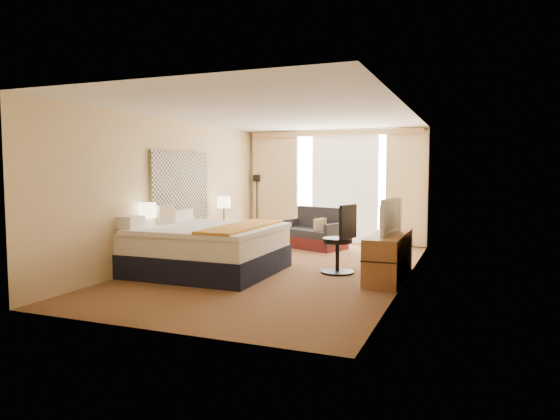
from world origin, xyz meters
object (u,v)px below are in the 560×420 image
(lamp_left, at_px, (147,211))
(bed, at_px, (205,248))
(floor_lamp, at_px, (257,194))
(desk_chair, at_px, (341,243))
(media_dresser, at_px, (389,256))
(nightstand_right, at_px, (222,237))
(television, at_px, (385,216))
(lamp_right, at_px, (224,203))
(nightstand_left, at_px, (150,256))
(loveseat, at_px, (314,234))

(lamp_left, bearing_deg, bed, 26.09)
(floor_lamp, height_order, desk_chair, floor_lamp)
(media_dresser, height_order, lamp_left, lamp_left)
(media_dresser, bearing_deg, nightstand_right, 158.60)
(nightstand_right, relative_size, television, 0.57)
(floor_lamp, relative_size, television, 1.64)
(bed, relative_size, television, 2.36)
(bed, height_order, lamp_right, lamp_right)
(nightstand_right, bearing_deg, floor_lamp, 90.93)
(nightstand_left, bearing_deg, bed, 26.34)
(lamp_left, relative_size, lamp_right, 1.03)
(loveseat, relative_size, lamp_right, 2.70)
(bed, height_order, television, television)
(media_dresser, distance_m, loveseat, 3.20)
(loveseat, relative_size, lamp_left, 2.63)
(media_dresser, height_order, loveseat, loveseat)
(media_dresser, height_order, desk_chair, desk_chair)
(bed, height_order, floor_lamp, floor_lamp)
(nightstand_left, relative_size, floor_lamp, 0.35)
(floor_lamp, bearing_deg, media_dresser, -41.50)
(bed, distance_m, desk_chair, 2.22)
(nightstand_right, bearing_deg, lamp_left, -90.48)
(nightstand_left, distance_m, floor_lamp, 4.43)
(nightstand_left, bearing_deg, nightstand_right, 90.00)
(nightstand_left, xyz_separation_m, television, (3.65, 0.95, 0.70))
(nightstand_right, relative_size, loveseat, 0.35)
(loveseat, xyz_separation_m, lamp_left, (-1.71, -3.54, 0.73))
(television, bearing_deg, nightstand_left, 111.77)
(lamp_right, height_order, television, television)
(bed, height_order, desk_chair, desk_chair)
(floor_lamp, bearing_deg, lamp_left, -89.88)
(loveseat, bearing_deg, media_dresser, -29.06)
(nightstand_right, distance_m, bed, 2.25)
(loveseat, distance_m, floor_lamp, 2.07)
(desk_chair, distance_m, lamp_right, 3.24)
(desk_chair, relative_size, lamp_right, 1.94)
(nightstand_left, relative_size, lamp_left, 0.92)
(nightstand_left, height_order, nightstand_right, same)
(nightstand_right, relative_size, lamp_left, 0.92)
(nightstand_right, distance_m, lamp_right, 0.73)
(nightstand_right, height_order, floor_lamp, floor_lamp)
(media_dresser, distance_m, floor_lamp, 5.04)
(nightstand_left, height_order, media_dresser, media_dresser)
(lamp_left, bearing_deg, media_dresser, 15.84)
(nightstand_right, height_order, bed, bed)
(nightstand_left, bearing_deg, desk_chair, 20.68)
(lamp_left, bearing_deg, desk_chair, 20.65)
(lamp_right, bearing_deg, loveseat, 31.76)
(nightstand_right, bearing_deg, media_dresser, -21.40)
(media_dresser, height_order, bed, bed)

